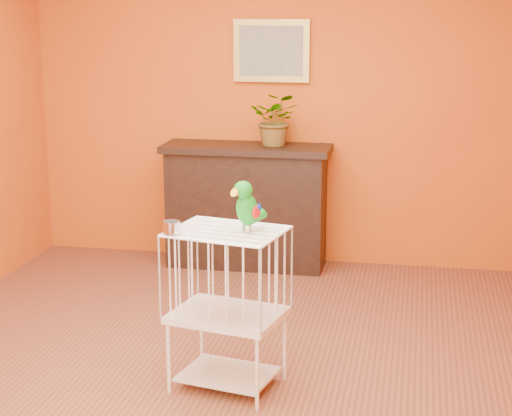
# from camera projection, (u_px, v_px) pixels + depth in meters

# --- Properties ---
(ground) EXTENTS (4.50, 4.50, 0.00)m
(ground) POSITION_uv_depth(u_px,v_px,m) (207.00, 364.00, 5.17)
(ground) COLOR brown
(ground) RESTS_ON ground
(room_shell) EXTENTS (4.50, 4.50, 4.50)m
(room_shell) POSITION_uv_depth(u_px,v_px,m) (203.00, 102.00, 4.80)
(room_shell) COLOR #C45512
(room_shell) RESTS_ON ground
(console_cabinet) EXTENTS (1.36, 0.49, 1.01)m
(console_cabinet) POSITION_uv_depth(u_px,v_px,m) (246.00, 206.00, 7.01)
(console_cabinet) COLOR black
(console_cabinet) RESTS_ON ground
(potted_plant) EXTENTS (0.41, 0.45, 0.33)m
(potted_plant) POSITION_uv_depth(u_px,v_px,m) (277.00, 124.00, 6.86)
(potted_plant) COLOR #26722D
(potted_plant) RESTS_ON console_cabinet
(framed_picture) EXTENTS (0.62, 0.04, 0.50)m
(framed_picture) POSITION_uv_depth(u_px,v_px,m) (271.00, 51.00, 6.88)
(framed_picture) COLOR gold
(framed_picture) RESTS_ON room_shell
(birdcage) EXTENTS (0.67, 0.57, 0.92)m
(birdcage) POSITION_uv_depth(u_px,v_px,m) (227.00, 307.00, 4.76)
(birdcage) COLOR white
(birdcage) RESTS_ON ground
(feed_cup) EXTENTS (0.09, 0.09, 0.07)m
(feed_cup) POSITION_uv_depth(u_px,v_px,m) (171.00, 227.00, 4.58)
(feed_cup) COLOR silver
(feed_cup) RESTS_ON birdcage
(parrot) EXTENTS (0.19, 0.25, 0.29)m
(parrot) POSITION_uv_depth(u_px,v_px,m) (247.00, 206.00, 4.59)
(parrot) COLOR #59544C
(parrot) RESTS_ON birdcage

